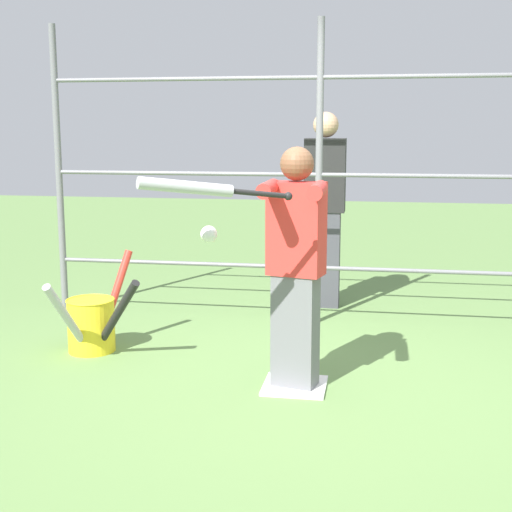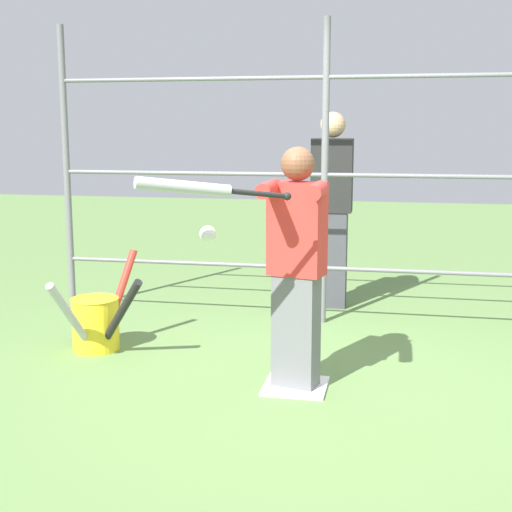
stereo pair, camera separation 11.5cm
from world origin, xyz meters
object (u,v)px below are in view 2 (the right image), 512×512
object	(u,v)px
bat_bucket	(97,322)
bystander_behind_fence	(331,207)
batter	(296,261)
baseball_bat_swinging	(197,188)
softball_in_flight	(208,234)

from	to	relation	value
bat_bucket	bystander_behind_fence	xyz separation A→B (m)	(-1.58, -1.68, 0.71)
batter	baseball_bat_swinging	world-z (taller)	batter
batter	softball_in_flight	size ratio (longest dim) A/B	15.99
softball_in_flight	bystander_behind_fence	xyz separation A→B (m)	(-0.45, -2.64, -0.12)
softball_in_flight	bat_bucket	world-z (taller)	softball_in_flight
batter	bat_bucket	bearing A→B (deg)	-17.65
softball_in_flight	bystander_behind_fence	bearing A→B (deg)	-99.68
softball_in_flight	bystander_behind_fence	world-z (taller)	bystander_behind_fence
batter	baseball_bat_swinging	distance (m)	0.96
softball_in_flight	baseball_bat_swinging	bearing A→B (deg)	92.20
bat_bucket	bystander_behind_fence	size ratio (longest dim) A/B	0.54
batter	bat_bucket	size ratio (longest dim) A/B	1.60
batter	bystander_behind_fence	size ratio (longest dim) A/B	0.86
baseball_bat_swinging	bystander_behind_fence	world-z (taller)	bystander_behind_fence
batter	softball_in_flight	distance (m)	0.67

